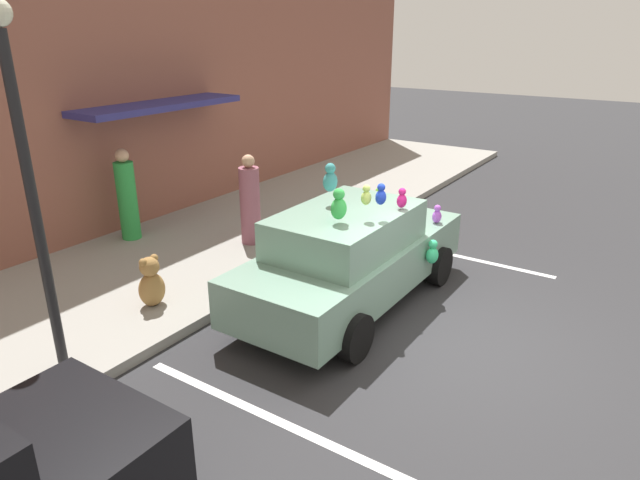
% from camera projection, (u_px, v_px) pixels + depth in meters
% --- Properties ---
extents(ground_plane, '(60.00, 60.00, 0.00)m').
position_uv_depth(ground_plane, '(442.00, 343.00, 7.59)').
color(ground_plane, '#2D2D30').
extents(sidewalk, '(24.00, 4.00, 0.15)m').
position_uv_depth(sidewalk, '(182.00, 258.00, 10.16)').
color(sidewalk, gray).
rests_on(sidewalk, ground).
extents(storefront_building, '(24.00, 1.25, 6.40)m').
position_uv_depth(storefront_building, '(84.00, 74.00, 10.17)').
color(storefront_building, brown).
rests_on(storefront_building, ground).
extents(parking_stripe_front, '(0.12, 3.60, 0.01)m').
position_uv_depth(parking_stripe_front, '(455.00, 255.00, 10.48)').
color(parking_stripe_front, silver).
rests_on(parking_stripe_front, ground).
extents(parking_stripe_rear, '(0.12, 3.60, 0.01)m').
position_uv_depth(parking_stripe_rear, '(268.00, 416.00, 6.16)').
color(parking_stripe_rear, silver).
rests_on(parking_stripe_rear, ground).
extents(plush_covered_car, '(4.40, 1.98, 2.17)m').
position_uv_depth(plush_covered_car, '(351.00, 255.00, 8.40)').
color(plush_covered_car, gray).
rests_on(plush_covered_car, ground).
extents(teddy_bear_on_sidewalk, '(0.41, 0.34, 0.78)m').
position_uv_depth(teddy_bear_on_sidewalk, '(151.00, 283.00, 8.18)').
color(teddy_bear_on_sidewalk, '#9E723D').
rests_on(teddy_bear_on_sidewalk, sidewalk).
extents(street_lamp_post, '(0.28, 0.28, 4.12)m').
position_uv_depth(street_lamp_post, '(26.00, 164.00, 5.90)').
color(street_lamp_post, black).
rests_on(street_lamp_post, sidewalk).
extents(pedestrian_near_shopfront, '(0.36, 0.36, 1.75)m').
position_uv_depth(pedestrian_near_shopfront, '(127.00, 198.00, 10.64)').
color(pedestrian_near_shopfront, green).
rests_on(pedestrian_near_shopfront, sidewalk).
extents(pedestrian_walking_past, '(0.38, 0.38, 1.69)m').
position_uv_depth(pedestrian_walking_past, '(250.00, 203.00, 10.44)').
color(pedestrian_walking_past, '#90505F').
rests_on(pedestrian_walking_past, sidewalk).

